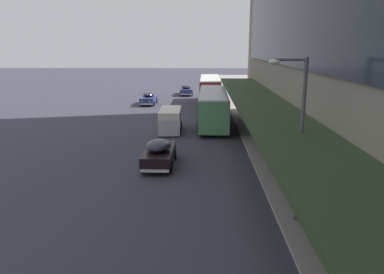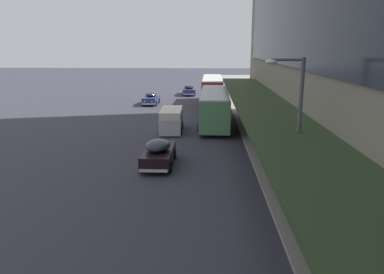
{
  "view_description": "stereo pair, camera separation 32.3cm",
  "coord_description": "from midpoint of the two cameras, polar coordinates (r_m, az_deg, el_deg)",
  "views": [
    {
      "loc": [
        2.78,
        -2.62,
        7.19
      ],
      "look_at": [
        2.18,
        21.73,
        1.21
      ],
      "focal_mm": 35.0,
      "sensor_mm": 36.0,
      "label": 1
    },
    {
      "loc": [
        3.1,
        -2.61,
        7.19
      ],
      "look_at": [
        2.18,
        21.73,
        1.21
      ],
      "focal_mm": 35.0,
      "sensor_mm": 36.0,
      "label": 2
    }
  ],
  "objects": [
    {
      "name": "vw_van",
      "position": [
        31.93,
        -2.85,
        2.79
      ],
      "size": [
        1.97,
        4.58,
        1.96
      ],
      "color": "#B7BABE",
      "rests_on": "ground"
    },
    {
      "name": "transit_bus_kerbside_front",
      "position": [
        34.55,
        3.7,
        4.77
      ],
      "size": [
        2.89,
        11.46,
        3.09
      ],
      "color": "#548F5A",
      "rests_on": "ground"
    },
    {
      "name": "street_lamp",
      "position": [
        15.16,
        15.9,
        1.19
      ],
      "size": [
        1.5,
        0.28,
        6.61
      ],
      "color": "#4C4C51",
      "rests_on": "sidewalk_kerb"
    },
    {
      "name": "sedan_lead_mid",
      "position": [
        56.06,
        -0.27,
        7.21
      ],
      "size": [
        1.91,
        4.72,
        1.53
      ],
      "color": "navy",
      "rests_on": "ground"
    },
    {
      "name": "sedan_lead_near",
      "position": [
        22.95,
        -4.72,
        -2.41
      ],
      "size": [
        1.9,
        4.52,
        1.64
      ],
      "color": "black",
      "rests_on": "ground"
    },
    {
      "name": "sedan_oncoming_rear",
      "position": [
        47.21,
        -6.04,
        5.89
      ],
      "size": [
        1.82,
        4.46,
        1.52
      ],
      "color": "navy",
      "rests_on": "ground"
    },
    {
      "name": "transit_bus_kerbside_rear",
      "position": [
        47.05,
        3.31,
        7.32
      ],
      "size": [
        2.78,
        10.87,
        3.32
      ],
      "color": "#B02A29",
      "rests_on": "ground"
    }
  ]
}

